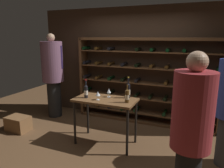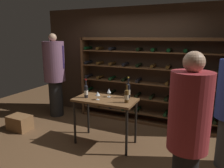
{
  "view_description": "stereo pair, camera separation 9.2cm",
  "coord_description": "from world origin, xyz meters",
  "px_view_note": "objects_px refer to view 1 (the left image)",
  "views": [
    {
      "loc": [
        1.4,
        -3.26,
        1.99
      ],
      "look_at": [
        -0.08,
        0.23,
        1.14
      ],
      "focal_mm": 34.05,
      "sensor_mm": 36.0,
      "label": 1
    },
    {
      "loc": [
        1.48,
        -3.22,
        1.99
      ],
      "look_at": [
        -0.08,
        0.23,
        1.14
      ],
      "focal_mm": 34.05,
      "sensor_mm": 36.0,
      "label": 2
    }
  ],
  "objects_px": {
    "wine_rack": "(144,82)",
    "tasting_table": "(105,104)",
    "wine_bottle_black_capsule": "(86,91)",
    "wine_glass_stemmed_left": "(109,91)",
    "wine_crate": "(18,124)",
    "person_guest_plum_blouse": "(53,72)",
    "wine_bottle_red_label": "(127,96)",
    "wine_bottle_green_slim": "(128,90)",
    "wine_glass_stemmed_center": "(98,94)",
    "person_bystander_dark_jacket": "(191,128)"
  },
  "relations": [
    {
      "from": "person_bystander_dark_jacket",
      "to": "wine_bottle_black_capsule",
      "type": "height_order",
      "value": "person_bystander_dark_jacket"
    },
    {
      "from": "wine_rack",
      "to": "wine_bottle_black_capsule",
      "type": "bearing_deg",
      "value": -118.47
    },
    {
      "from": "person_bystander_dark_jacket",
      "to": "wine_glass_stemmed_center",
      "type": "height_order",
      "value": "person_bystander_dark_jacket"
    },
    {
      "from": "tasting_table",
      "to": "person_bystander_dark_jacket",
      "type": "bearing_deg",
      "value": -34.81
    },
    {
      "from": "person_guest_plum_blouse",
      "to": "wine_bottle_black_capsule",
      "type": "bearing_deg",
      "value": 66.61
    },
    {
      "from": "person_bystander_dark_jacket",
      "to": "wine_glass_stemmed_left",
      "type": "relative_size",
      "value": 11.85
    },
    {
      "from": "wine_bottle_red_label",
      "to": "wine_glass_stemmed_center",
      "type": "relative_size",
      "value": 2.26
    },
    {
      "from": "wine_bottle_red_label",
      "to": "wine_bottle_black_capsule",
      "type": "distance_m",
      "value": 0.79
    },
    {
      "from": "wine_rack",
      "to": "tasting_table",
      "type": "bearing_deg",
      "value": -106.46
    },
    {
      "from": "person_guest_plum_blouse",
      "to": "wine_bottle_green_slim",
      "type": "height_order",
      "value": "person_guest_plum_blouse"
    },
    {
      "from": "wine_bottle_green_slim",
      "to": "wine_bottle_red_label",
      "type": "bearing_deg",
      "value": -75.16
    },
    {
      "from": "wine_rack",
      "to": "person_guest_plum_blouse",
      "type": "bearing_deg",
      "value": -167.44
    },
    {
      "from": "wine_rack",
      "to": "wine_crate",
      "type": "relative_size",
      "value": 6.74
    },
    {
      "from": "tasting_table",
      "to": "wine_crate",
      "type": "xyz_separation_m",
      "value": [
        -1.96,
        -0.23,
        -0.62
      ]
    },
    {
      "from": "person_bystander_dark_jacket",
      "to": "wine_glass_stemmed_center",
      "type": "distance_m",
      "value": 1.87
    },
    {
      "from": "wine_bottle_green_slim",
      "to": "wine_glass_stemmed_left",
      "type": "relative_size",
      "value": 2.53
    },
    {
      "from": "wine_bottle_black_capsule",
      "to": "wine_bottle_red_label",
      "type": "bearing_deg",
      "value": 1.41
    },
    {
      "from": "wine_crate",
      "to": "wine_bottle_red_label",
      "type": "bearing_deg",
      "value": 4.28
    },
    {
      "from": "wine_glass_stemmed_left",
      "to": "wine_bottle_green_slim",
      "type": "bearing_deg",
      "value": 14.25
    },
    {
      "from": "wine_bottle_black_capsule",
      "to": "wine_glass_stemmed_center",
      "type": "bearing_deg",
      "value": -7.67
    },
    {
      "from": "person_guest_plum_blouse",
      "to": "person_bystander_dark_jacket",
      "type": "distance_m",
      "value": 3.8
    },
    {
      "from": "wine_rack",
      "to": "tasting_table",
      "type": "height_order",
      "value": "wine_rack"
    },
    {
      "from": "wine_rack",
      "to": "wine_bottle_black_capsule",
      "type": "distance_m",
      "value": 1.55
    },
    {
      "from": "wine_crate",
      "to": "wine_bottle_black_capsule",
      "type": "distance_m",
      "value": 1.82
    },
    {
      "from": "wine_rack",
      "to": "wine_glass_stemmed_center",
      "type": "xyz_separation_m",
      "value": [
        -0.48,
        -1.4,
        0.01
      ]
    },
    {
      "from": "tasting_table",
      "to": "wine_crate",
      "type": "height_order",
      "value": "tasting_table"
    },
    {
      "from": "tasting_table",
      "to": "person_guest_plum_blouse",
      "type": "xyz_separation_m",
      "value": [
        -1.79,
        0.81,
        0.37
      ]
    },
    {
      "from": "wine_bottle_red_label",
      "to": "wine_glass_stemmed_left",
      "type": "height_order",
      "value": "wine_bottle_red_label"
    },
    {
      "from": "wine_rack",
      "to": "person_bystander_dark_jacket",
      "type": "xyz_separation_m",
      "value": [
        1.14,
        -2.35,
        0.05
      ]
    },
    {
      "from": "wine_bottle_black_capsule",
      "to": "wine_glass_stemmed_left",
      "type": "distance_m",
      "value": 0.42
    },
    {
      "from": "wine_crate",
      "to": "wine_glass_stemmed_left",
      "type": "relative_size",
      "value": 3.08
    },
    {
      "from": "wine_bottle_red_label",
      "to": "person_bystander_dark_jacket",
      "type": "bearing_deg",
      "value": -42.81
    },
    {
      "from": "wine_bottle_green_slim",
      "to": "wine_bottle_black_capsule",
      "type": "bearing_deg",
      "value": -157.46
    },
    {
      "from": "wine_glass_stemmed_left",
      "to": "wine_glass_stemmed_center",
      "type": "bearing_deg",
      "value": -113.46
    },
    {
      "from": "person_bystander_dark_jacket",
      "to": "wine_bottle_green_slim",
      "type": "bearing_deg",
      "value": -49.44
    },
    {
      "from": "wine_bottle_green_slim",
      "to": "wine_crate",
      "type": "bearing_deg",
      "value": -168.85
    },
    {
      "from": "wine_bottle_black_capsule",
      "to": "wine_crate",
      "type": "bearing_deg",
      "value": -174.31
    },
    {
      "from": "person_bystander_dark_jacket",
      "to": "wine_bottle_red_label",
      "type": "xyz_separation_m",
      "value": [
        -1.08,
        1.0,
        -0.02
      ]
    },
    {
      "from": "wine_bottle_red_label",
      "to": "wine_glass_stemmed_center",
      "type": "xyz_separation_m",
      "value": [
        -0.53,
        -0.05,
        -0.01
      ]
    },
    {
      "from": "wine_bottle_green_slim",
      "to": "wine_rack",
      "type": "bearing_deg",
      "value": 88.9
    },
    {
      "from": "wine_bottle_black_capsule",
      "to": "person_guest_plum_blouse",
      "type": "bearing_deg",
      "value": 148.53
    },
    {
      "from": "wine_rack",
      "to": "tasting_table",
      "type": "distance_m",
      "value": 1.36
    },
    {
      "from": "tasting_table",
      "to": "wine_bottle_red_label",
      "type": "xyz_separation_m",
      "value": [
        0.43,
        -0.05,
        0.23
      ]
    },
    {
      "from": "wine_rack",
      "to": "wine_glass_stemmed_left",
      "type": "bearing_deg",
      "value": -107.78
    },
    {
      "from": "wine_crate",
      "to": "wine_bottle_green_slim",
      "type": "relative_size",
      "value": 1.21
    },
    {
      "from": "person_guest_plum_blouse",
      "to": "wine_rack",
      "type": "bearing_deg",
      "value": 110.63
    },
    {
      "from": "wine_crate",
      "to": "wine_glass_stemmed_left",
      "type": "xyz_separation_m",
      "value": [
        1.97,
        0.37,
        0.83
      ]
    },
    {
      "from": "wine_bottle_black_capsule",
      "to": "wine_glass_stemmed_center",
      "type": "distance_m",
      "value": 0.27
    },
    {
      "from": "person_guest_plum_blouse",
      "to": "wine_bottle_black_capsule",
      "type": "distance_m",
      "value": 1.69
    },
    {
      "from": "person_guest_plum_blouse",
      "to": "wine_glass_stemmed_left",
      "type": "relative_size",
      "value": 13.17
    }
  ]
}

